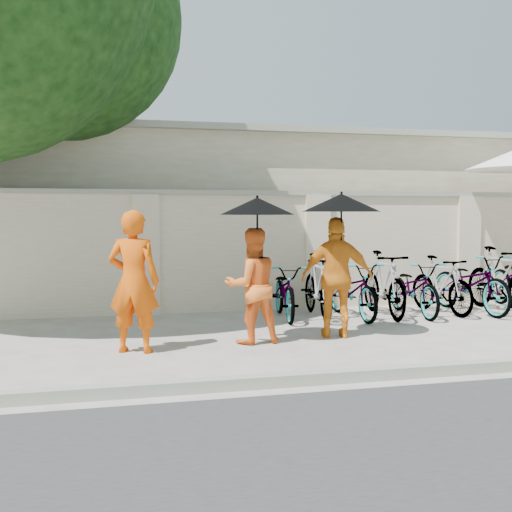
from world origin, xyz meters
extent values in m
plane|color=#BCB3A7|center=(0.00, 0.00, 0.00)|extent=(80.00, 80.00, 0.00)
cube|color=gray|center=(0.00, -1.70, 0.06)|extent=(40.00, 0.16, 0.12)
cube|color=beige|center=(1.00, 3.20, 1.00)|extent=(20.00, 0.30, 2.00)
cube|color=beige|center=(2.00, 7.00, 1.60)|extent=(14.00, 6.00, 3.20)
sphere|color=#28521A|center=(-2.30, 3.60, 4.90)|extent=(4.00, 4.00, 4.00)
imported|color=#E85308|center=(-1.36, 0.21, 0.87)|extent=(0.74, 0.62, 1.74)
imported|color=orange|center=(0.16, 0.39, 0.75)|extent=(0.79, 0.65, 1.51)
cylinder|color=black|center=(0.21, 0.31, 1.32)|extent=(0.02, 0.02, 0.93)
cone|color=black|center=(0.21, 0.31, 1.79)|extent=(0.96, 0.96, 0.22)
imported|color=orange|center=(1.38, 0.48, 0.82)|extent=(1.04, 0.64, 1.65)
cylinder|color=black|center=(1.40, 0.40, 1.38)|extent=(0.02, 0.02, 0.90)
cone|color=black|center=(1.40, 0.40, 1.84)|extent=(1.05, 1.05, 0.24)
imported|color=#A2A2A2|center=(1.13, 2.11, 0.44)|extent=(0.80, 1.73, 0.88)
imported|color=#A2A2A2|center=(1.67, 2.07, 0.52)|extent=(0.65, 1.76, 1.03)
imported|color=#A2A2A2|center=(2.21, 1.91, 0.46)|extent=(0.69, 1.76, 0.91)
imported|color=#A2A2A2|center=(2.75, 1.91, 0.54)|extent=(0.62, 1.81, 1.07)
imported|color=#A2A2A2|center=(3.29, 1.90, 0.45)|extent=(0.63, 1.73, 0.90)
imported|color=#A2A2A2|center=(3.83, 1.97, 0.48)|extent=(0.67, 1.66, 0.97)
imported|color=#A2A2A2|center=(4.37, 1.93, 0.50)|extent=(0.91, 1.99, 1.01)
imported|color=#A2A2A2|center=(4.91, 1.90, 0.56)|extent=(0.56, 1.86, 1.11)
camera|label=1|loc=(-1.81, -7.66, 1.72)|focal=45.00mm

